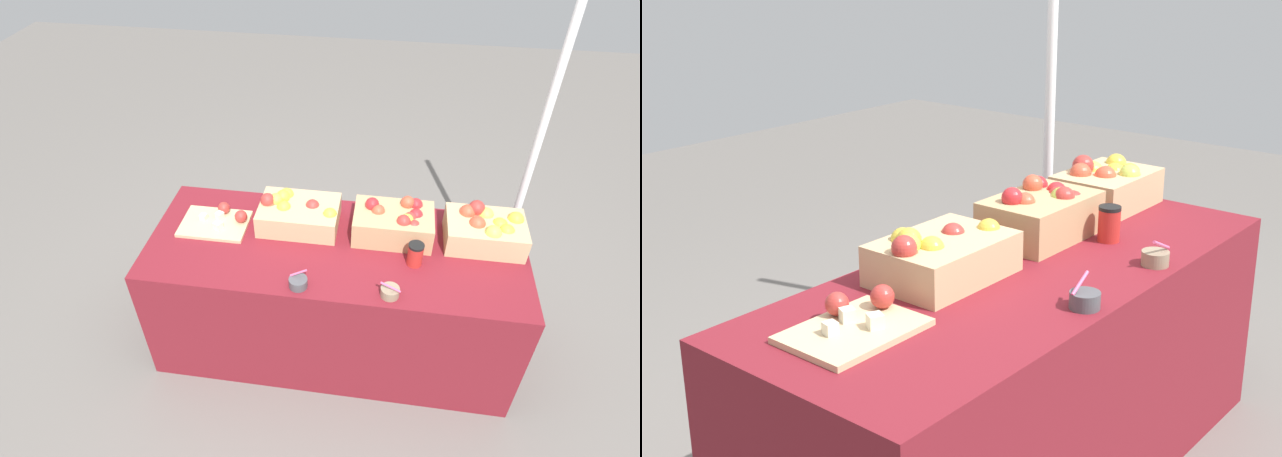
{
  "view_description": "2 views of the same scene",
  "coord_description": "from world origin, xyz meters",
  "views": [
    {
      "loc": [
        0.21,
        -1.91,
        2.46
      ],
      "look_at": [
        -0.08,
        0.01,
        0.83
      ],
      "focal_mm": 28.76,
      "sensor_mm": 36.0,
      "label": 1
    },
    {
      "loc": [
        -2.05,
        -1.44,
        1.71
      ],
      "look_at": [
        -0.2,
        0.07,
        0.9
      ],
      "focal_mm": 49.2,
      "sensor_mm": 36.0,
      "label": 2
    }
  ],
  "objects": [
    {
      "name": "apple_crate_middle",
      "position": [
        0.28,
        0.12,
        0.82
      ],
      "size": [
        0.4,
        0.26,
        0.19
      ],
      "color": "tan",
      "rests_on": "table"
    },
    {
      "name": "coffee_cup",
      "position": [
        0.39,
        -0.08,
        0.8
      ],
      "size": [
        0.07,
        0.07,
        0.12
      ],
      "color": "red",
      "rests_on": "table"
    },
    {
      "name": "cutting_board_front",
      "position": [
        -0.63,
        0.08,
        0.76
      ],
      "size": [
        0.35,
        0.25,
        0.08
      ],
      "color": "#D1B284",
      "rests_on": "table"
    },
    {
      "name": "sample_bowl_mid",
      "position": [
        0.28,
        -0.3,
        0.76
      ],
      "size": [
        0.1,
        0.09,
        0.1
      ],
      "color": "gray",
      "rests_on": "table"
    },
    {
      "name": "sample_bowl_near",
      "position": [
        -0.14,
        -0.31,
        0.76
      ],
      "size": [
        0.09,
        0.09,
        0.1
      ],
      "color": "#4C4C51",
      "rests_on": "table"
    },
    {
      "name": "tent_pole",
      "position": [
        0.99,
        0.57,
        0.96
      ],
      "size": [
        0.04,
        0.04,
        1.91
      ],
      "primitive_type": "cylinder",
      "color": "white",
      "rests_on": "ground_plane"
    },
    {
      "name": "table",
      "position": [
        0.0,
        0.0,
        0.37
      ],
      "size": [
        1.9,
        0.76,
        0.74
      ],
      "primitive_type": "cube",
      "color": "maroon",
      "rests_on": "ground_plane"
    },
    {
      "name": "apple_crate_right",
      "position": [
        -0.22,
        0.14,
        0.81
      ],
      "size": [
        0.41,
        0.29,
        0.18
      ],
      "color": "tan",
      "rests_on": "table"
    },
    {
      "name": "apple_crate_left",
      "position": [
        0.73,
        0.13,
        0.82
      ],
      "size": [
        0.39,
        0.27,
        0.19
      ],
      "color": "tan",
      "rests_on": "table"
    }
  ]
}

